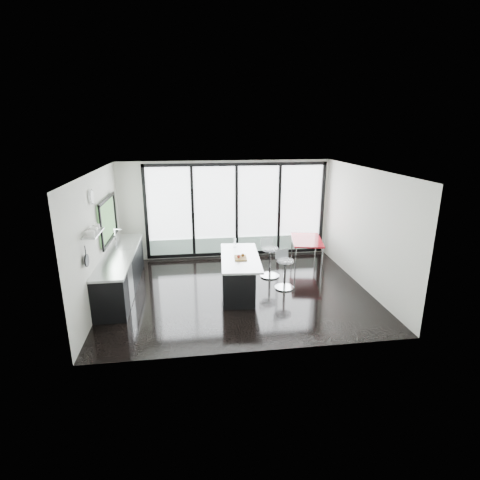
{
  "coord_description": "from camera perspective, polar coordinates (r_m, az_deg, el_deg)",
  "views": [
    {
      "loc": [
        -1.05,
        -7.99,
        3.67
      ],
      "look_at": [
        0.1,
        0.3,
        1.15
      ],
      "focal_mm": 28.0,
      "sensor_mm": 36.0,
      "label": 1
    }
  ],
  "objects": [
    {
      "name": "counter_cabinets",
      "position": [
        9.12,
        -17.67,
        -4.65
      ],
      "size": [
        0.69,
        3.24,
        1.36
      ],
      "color": "black",
      "rests_on": "floor"
    },
    {
      "name": "island",
      "position": [
        8.72,
        -0.42,
        -5.08
      ],
      "size": [
        1.02,
        2.11,
        1.09
      ],
      "color": "black",
      "rests_on": "floor"
    },
    {
      "name": "floor",
      "position": [
        8.85,
        -0.38,
        -7.73
      ],
      "size": [
        6.0,
        5.0,
        0.0
      ],
      "primitive_type": "cube",
      "color": "black",
      "rests_on": "ground"
    },
    {
      "name": "wall_left",
      "position": [
        8.74,
        -20.38,
        1.73
      ],
      "size": [
        0.26,
        5.0,
        2.8
      ],
      "color": "beige",
      "rests_on": "ground"
    },
    {
      "name": "red_table",
      "position": [
        10.51,
        10.04,
        -1.82
      ],
      "size": [
        1.05,
        1.51,
        0.74
      ],
      "primitive_type": "cube",
      "rotation": [
        0.0,
        0.0,
        -0.2
      ],
      "color": "#A71722",
      "rests_on": "floor"
    },
    {
      "name": "wall_front",
      "position": [
        6.03,
        2.74,
        -5.38
      ],
      "size": [
        6.0,
        0.0,
        2.8
      ],
      "primitive_type": "cube",
      "color": "beige",
      "rests_on": "ground"
    },
    {
      "name": "wall_right",
      "position": [
        9.24,
        18.39,
        1.67
      ],
      "size": [
        0.0,
        5.0,
        2.8
      ],
      "primitive_type": "cube",
      "color": "beige",
      "rests_on": "ground"
    },
    {
      "name": "bar_stool_far",
      "position": [
        9.55,
        4.58,
        -3.39
      ],
      "size": [
        0.63,
        0.63,
        0.77
      ],
      "primitive_type": "cylinder",
      "rotation": [
        0.0,
        0.0,
        0.37
      ],
      "color": "silver",
      "rests_on": "floor"
    },
    {
      "name": "ceiling",
      "position": [
        8.1,
        -0.42,
        10.6
      ],
      "size": [
        6.0,
        5.0,
        0.0
      ],
      "primitive_type": "cube",
      "color": "white",
      "rests_on": "wall_back"
    },
    {
      "name": "bar_stool_near",
      "position": [
        8.91,
        6.84,
        -5.17
      ],
      "size": [
        0.57,
        0.57,
        0.72
      ],
      "primitive_type": "cylinder",
      "rotation": [
        0.0,
        0.0,
        0.32
      ],
      "color": "silver",
      "rests_on": "floor"
    },
    {
      "name": "wall_back",
      "position": [
        10.8,
        -0.68,
        3.94
      ],
      "size": [
        6.0,
        0.09,
        2.8
      ],
      "color": "beige",
      "rests_on": "ground"
    }
  ]
}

